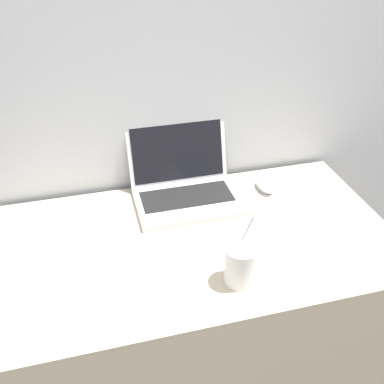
{
  "coord_description": "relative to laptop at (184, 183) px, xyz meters",
  "views": [
    {
      "loc": [
        -0.27,
        -0.71,
        1.61
      ],
      "look_at": [
        0.05,
        0.48,
        0.8
      ],
      "focal_mm": 42.0,
      "sensor_mm": 36.0,
      "label": 1
    }
  ],
  "objects": [
    {
      "name": "wall_back",
      "position": [
        -0.05,
        0.14,
        0.48
      ],
      "size": [
        7.0,
        0.04,
        2.5
      ],
      "color": "silver",
      "rests_on": "ground_plane"
    },
    {
      "name": "drink_cup",
      "position": [
        0.05,
        -0.45,
        0.01
      ],
      "size": [
        0.09,
        0.09,
        0.21
      ],
      "color": "white",
      "rests_on": "desk"
    },
    {
      "name": "computer_mouse",
      "position": [
        0.3,
        -0.03,
        -0.04
      ],
      "size": [
        0.06,
        0.11,
        0.03
      ],
      "color": "#B2B2B7",
      "rests_on": "desk"
    },
    {
      "name": "desk",
      "position": [
        -0.05,
        -0.24,
        -0.41
      ],
      "size": [
        1.31,
        0.69,
        0.71
      ],
      "color": "beige",
      "rests_on": "ground_plane"
    },
    {
      "name": "laptop",
      "position": [
        0.0,
        0.0,
        0.0
      ],
      "size": [
        0.36,
        0.31,
        0.24
      ],
      "color": "silver",
      "rests_on": "desk"
    }
  ]
}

